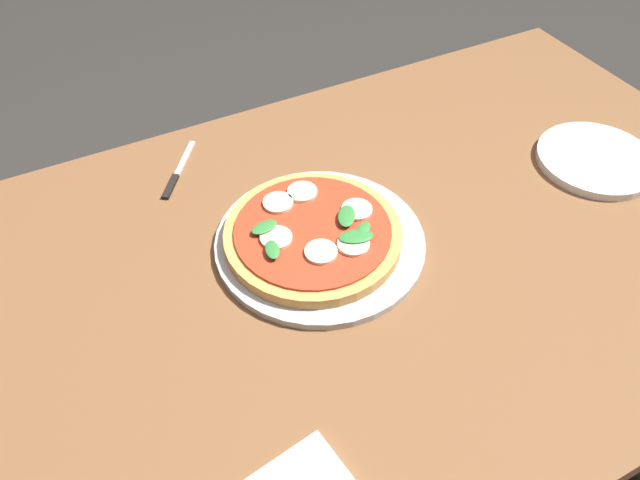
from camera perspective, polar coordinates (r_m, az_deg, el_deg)
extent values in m
cube|color=brown|center=(0.84, -2.98, -4.88)|extent=(1.59, 0.81, 0.04)
cube|color=brown|center=(1.59, 16.29, 4.55)|extent=(0.07, 0.07, 0.68)
cylinder|color=#B2B2B7|center=(0.87, 0.00, -0.18)|extent=(0.30, 0.30, 0.01)
cylinder|color=tan|center=(0.86, -0.69, 0.48)|extent=(0.25, 0.25, 0.02)
cylinder|color=#B7381E|center=(0.85, -0.70, 0.99)|extent=(0.22, 0.22, 0.00)
cylinder|color=beige|center=(0.83, -4.16, 0.22)|extent=(0.04, 0.04, 0.00)
cylinder|color=beige|center=(0.81, 0.09, -1.13)|extent=(0.04, 0.04, 0.00)
cylinder|color=beige|center=(0.83, 3.17, -0.38)|extent=(0.04, 0.04, 0.00)
cylinder|color=beige|center=(0.87, 3.49, 2.89)|extent=(0.04, 0.04, 0.00)
cylinder|color=beige|center=(0.90, -1.68, 4.57)|extent=(0.04, 0.04, 0.00)
cylinder|color=beige|center=(0.89, -3.98, 3.54)|extent=(0.04, 0.04, 0.00)
ellipsoid|color=#337F38|center=(0.81, -4.52, -0.90)|extent=(0.03, 0.04, 0.00)
ellipsoid|color=#337F38|center=(0.86, 2.52, 2.30)|extent=(0.04, 0.05, 0.00)
ellipsoid|color=#337F38|center=(0.83, 3.31, 0.48)|extent=(0.05, 0.04, 0.00)
ellipsoid|color=#337F38|center=(0.84, -5.12, 1.28)|extent=(0.04, 0.03, 0.00)
ellipsoid|color=#337F38|center=(0.84, 4.12, 1.04)|extent=(0.03, 0.03, 0.00)
cylinder|color=white|center=(1.10, 24.69, 6.83)|extent=(0.19, 0.19, 0.01)
cube|color=black|center=(0.99, -13.92, 4.92)|extent=(0.04, 0.05, 0.01)
cube|color=silver|center=(1.04, -12.65, 7.54)|extent=(0.06, 0.08, 0.00)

